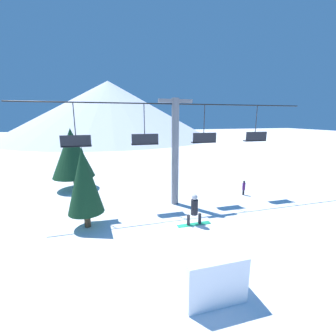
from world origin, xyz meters
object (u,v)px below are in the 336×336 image
at_px(snow_ramp, 200,258).
at_px(distant_skier, 244,187).
at_px(pine_tree_near, 84,181).
at_px(snowboarder, 194,210).

height_order(snow_ramp, distant_skier, snow_ramp).
xyz_separation_m(snow_ramp, distant_skier, (7.49, 8.14, -0.18)).
bearing_deg(snow_ramp, pine_tree_near, 128.80).
xyz_separation_m(pine_tree_near, distant_skier, (12.11, 2.40, -2.15)).
height_order(snow_ramp, pine_tree_near, pine_tree_near).
height_order(snow_ramp, snowboarder, snowboarder).
bearing_deg(snowboarder, snow_ramp, -99.61).
distance_m(pine_tree_near, distant_skier, 12.53).
distance_m(snow_ramp, distant_skier, 11.06).
xyz_separation_m(snow_ramp, pine_tree_near, (-4.61, 5.74, 1.97)).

